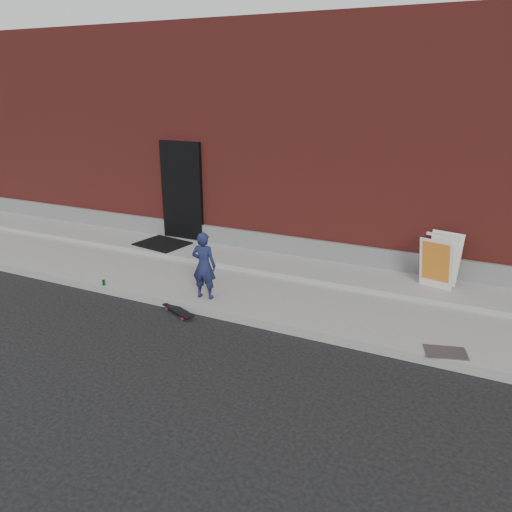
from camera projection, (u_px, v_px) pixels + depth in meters
The scene contains 10 objects.
ground at pixel (218, 319), 8.36m from camera, with size 80.00×80.00×0.00m, color black.
sidewalk at pixel (257, 284), 9.61m from camera, with size 20.00×3.00×0.15m, color gray.
apron at pixel (275, 264), 10.34m from camera, with size 20.00×1.20×0.10m, color gray.
building at pixel (344, 132), 13.50m from camera, with size 20.00×8.10×5.00m.
child at pixel (204, 266), 8.65m from camera, with size 0.44×0.29×1.20m, color #171E42.
skateboard at pixel (178, 310), 8.53m from camera, with size 0.74×0.46×0.08m.
pizza_sign at pixel (440, 261), 8.94m from camera, with size 0.71×0.79×0.97m.
soda_can at pixel (104, 283), 9.35m from camera, with size 0.06×0.06×0.11m, color #19812C.
doormat at pixel (162, 244), 11.42m from camera, with size 1.09×0.88×0.03m, color black.
utility_plate at pixel (446, 352), 7.02m from camera, with size 0.57×0.36×0.02m, color #545359.
Camera 1 is at (3.83, -6.54, 3.74)m, focal length 35.00 mm.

